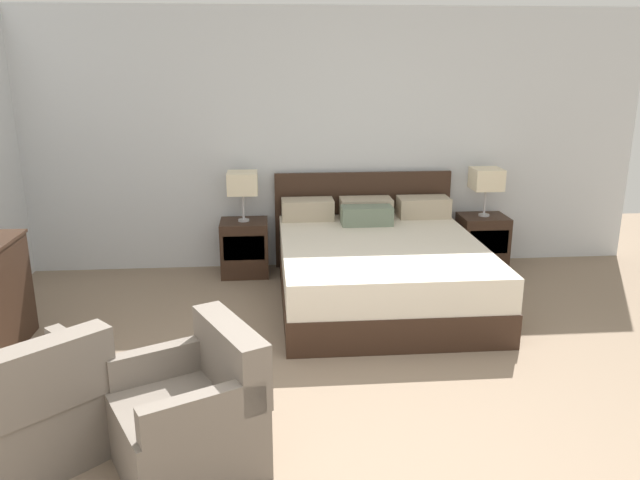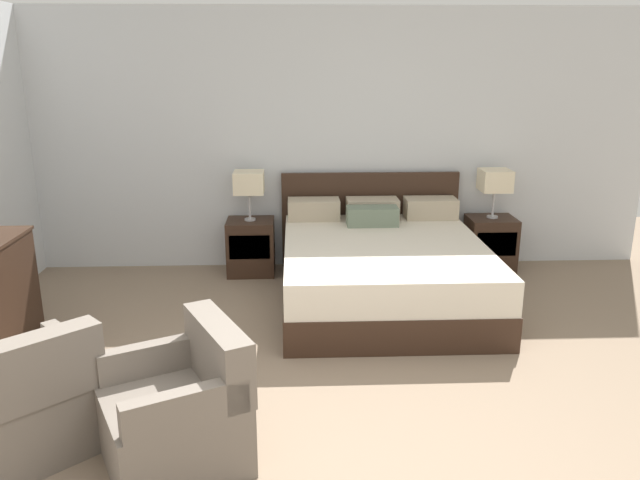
# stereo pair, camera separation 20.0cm
# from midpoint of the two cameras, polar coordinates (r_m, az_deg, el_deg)

# --- Properties ---
(wall_back) EXTENTS (6.84, 0.06, 2.59)m
(wall_back) POSITION_cam_midpoint_polar(r_m,az_deg,el_deg) (6.38, -1.99, 9.02)
(wall_back) COLOR silver
(wall_back) RESTS_ON ground
(bed) EXTENTS (1.81, 2.14, 0.99)m
(bed) POSITION_cam_midpoint_polar(r_m,az_deg,el_deg) (5.60, 4.38, -2.46)
(bed) COLOR #332116
(bed) RESTS_ON ground
(nightstand_left) EXTENTS (0.47, 0.41, 0.55)m
(nightstand_left) POSITION_cam_midpoint_polar(r_m,az_deg,el_deg) (6.30, -7.80, -0.71)
(nightstand_left) COLOR #332116
(nightstand_left) RESTS_ON ground
(nightstand_right) EXTENTS (0.47, 0.41, 0.55)m
(nightstand_right) POSITION_cam_midpoint_polar(r_m,az_deg,el_deg) (6.63, 13.75, -0.17)
(nightstand_right) COLOR #332116
(nightstand_right) RESTS_ON ground
(table_lamp_left) EXTENTS (0.29, 0.29, 0.49)m
(table_lamp_left) POSITION_cam_midpoint_polar(r_m,az_deg,el_deg) (6.15, -8.04, 5.13)
(table_lamp_left) COLOR #B7B7BC
(table_lamp_left) RESTS_ON nightstand_left
(table_lamp_right) EXTENTS (0.29, 0.29, 0.49)m
(table_lamp_right) POSITION_cam_midpoint_polar(r_m,az_deg,el_deg) (6.49, 14.13, 5.38)
(table_lamp_right) COLOR #B7B7BC
(table_lamp_right) RESTS_ON nightstand_right
(armchair_by_window) EXTENTS (0.97, 0.97, 0.76)m
(armchair_by_window) POSITION_cam_midpoint_polar(r_m,az_deg,el_deg) (3.81, -26.17, -13.92)
(armchair_by_window) COLOR #70665B
(armchair_by_window) RESTS_ON ground
(armchair_companion) EXTENTS (0.92, 0.91, 0.76)m
(armchair_companion) POSITION_cam_midpoint_polar(r_m,az_deg,el_deg) (3.49, -13.22, -15.44)
(armchair_companion) COLOR #70665B
(armchair_companion) RESTS_ON ground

